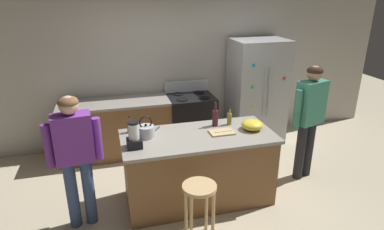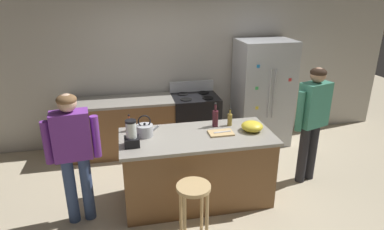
# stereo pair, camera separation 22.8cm
# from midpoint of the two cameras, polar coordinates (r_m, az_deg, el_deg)

# --- Properties ---
(ground_plane) EXTENTS (14.00, 14.00, 0.00)m
(ground_plane) POSITION_cam_midpoint_polar(r_m,az_deg,el_deg) (4.50, -0.47, -14.07)
(ground_plane) COLOR beige
(back_wall) EXTENTS (8.00, 0.10, 2.70)m
(back_wall) POSITION_cam_midpoint_polar(r_m,az_deg,el_deg) (5.73, -5.50, 8.45)
(back_wall) COLOR #BCB7AD
(back_wall) RESTS_ON ground_plane
(kitchen_island) EXTENTS (1.87, 0.86, 0.91)m
(kitchen_island) POSITION_cam_midpoint_polar(r_m,az_deg,el_deg) (4.25, -0.49, -9.03)
(kitchen_island) COLOR brown
(kitchen_island) RESTS_ON ground_plane
(back_counter_run) EXTENTS (2.00, 0.64, 0.91)m
(back_counter_run) POSITION_cam_midpoint_polar(r_m,az_deg,el_deg) (5.54, -12.63, -2.15)
(back_counter_run) COLOR brown
(back_counter_run) RESTS_ON ground_plane
(refrigerator) EXTENTS (0.90, 0.73, 1.80)m
(refrigerator) POSITION_cam_midpoint_polar(r_m,az_deg,el_deg) (5.86, 9.93, 3.94)
(refrigerator) COLOR #B7BABF
(refrigerator) RESTS_ON ground_plane
(stove_range) EXTENTS (0.76, 0.65, 1.09)m
(stove_range) POSITION_cam_midpoint_polar(r_m,az_deg,el_deg) (5.65, -1.37, -1.04)
(stove_range) COLOR black
(stove_range) RESTS_ON ground_plane
(person_by_island_left) EXTENTS (0.60, 0.27, 1.56)m
(person_by_island_left) POSITION_cam_midpoint_polar(r_m,az_deg,el_deg) (3.84, -21.08, -5.76)
(person_by_island_left) COLOR #384C7A
(person_by_island_left) RESTS_ON ground_plane
(person_by_sink_right) EXTENTS (0.59, 0.33, 1.64)m
(person_by_sink_right) POSITION_cam_midpoint_polar(r_m,az_deg,el_deg) (4.77, 18.21, 0.37)
(person_by_sink_right) COLOR #26262B
(person_by_sink_right) RESTS_ON ground_plane
(bar_stool) EXTENTS (0.36, 0.36, 0.69)m
(bar_stool) POSITION_cam_midpoint_polar(r_m,az_deg,el_deg) (3.57, -0.62, -14.10)
(bar_stool) COLOR tan
(bar_stool) RESTS_ON ground_plane
(blender_appliance) EXTENTS (0.17, 0.17, 0.31)m
(blender_appliance) POSITION_cam_midpoint_polar(r_m,az_deg,el_deg) (3.77, -11.63, -3.67)
(blender_appliance) COLOR black
(blender_appliance) RESTS_ON kitchen_island
(bottle_cooking_sauce) EXTENTS (0.06, 0.06, 0.22)m
(bottle_cooking_sauce) POSITION_cam_midpoint_polar(r_m,az_deg,el_deg) (4.19, -12.18, -1.94)
(bottle_cooking_sauce) COLOR #B24C26
(bottle_cooking_sauce) RESTS_ON kitchen_island
(bottle_wine) EXTENTS (0.08, 0.08, 0.32)m
(bottle_wine) POSITION_cam_midpoint_polar(r_m,az_deg,el_deg) (4.28, 2.48, -0.42)
(bottle_wine) COLOR #471923
(bottle_wine) RESTS_ON kitchen_island
(bottle_vinegar) EXTENTS (0.06, 0.06, 0.24)m
(bottle_vinegar) POSITION_cam_midpoint_polar(r_m,az_deg,el_deg) (4.34, 4.95, -0.59)
(bottle_vinegar) COLOR olive
(bottle_vinegar) RESTS_ON kitchen_island
(mixing_bowl) EXTENTS (0.27, 0.27, 0.12)m
(mixing_bowl) POSITION_cam_midpoint_polar(r_m,az_deg,el_deg) (4.23, 8.76, -1.71)
(mixing_bowl) COLOR yellow
(mixing_bowl) RESTS_ON kitchen_island
(tea_kettle) EXTENTS (0.28, 0.20, 0.27)m
(tea_kettle) POSITION_cam_midpoint_polar(r_m,az_deg,el_deg) (4.02, -9.48, -2.73)
(tea_kettle) COLOR #B7BABF
(tea_kettle) RESTS_ON kitchen_island
(cutting_board) EXTENTS (0.30, 0.20, 0.02)m
(cutting_board) POSITION_cam_midpoint_polar(r_m,az_deg,el_deg) (4.10, 3.56, -2.99)
(cutting_board) COLOR tan
(cutting_board) RESTS_ON kitchen_island
(chef_knife) EXTENTS (0.22, 0.05, 0.01)m
(chef_knife) POSITION_cam_midpoint_polar(r_m,az_deg,el_deg) (4.10, 3.83, -2.80)
(chef_knife) COLOR #B7BABF
(chef_knife) RESTS_ON cutting_board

